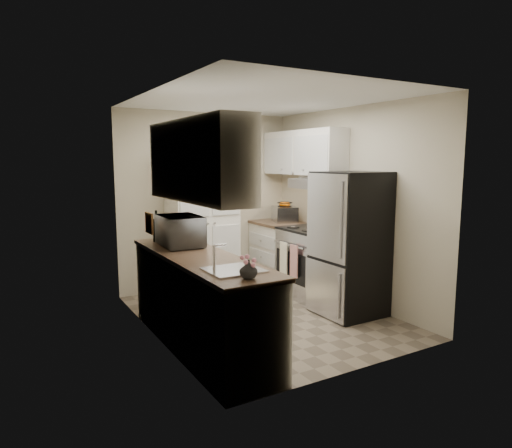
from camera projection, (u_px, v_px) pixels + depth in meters
name	position (u px, v px, depth m)	size (l,w,h in m)	color
ground	(264.00, 316.00, 5.40)	(3.20, 3.20, 0.00)	#7A6B56
room_shell	(263.00, 179.00, 5.15)	(2.64, 3.24, 2.52)	#B8B095
pantry_cabinet	(202.00, 221.00, 6.28)	(0.90, 0.55, 2.00)	silver
base_cabinet_left	(200.00, 303.00, 4.48)	(0.60, 2.30, 0.88)	silver
countertop_left	(200.00, 257.00, 4.41)	(0.63, 2.33, 0.04)	brown
base_cabinet_right	(279.00, 253.00, 6.85)	(0.60, 0.80, 0.88)	silver
countertop_right	(280.00, 223.00, 6.78)	(0.63, 0.83, 0.04)	brown
electric_range	(311.00, 261.00, 6.15)	(0.71, 0.78, 1.13)	#B7B7BC
refrigerator	(350.00, 244.00, 5.40)	(0.70, 0.72, 1.70)	#B7B7BC
microwave	(181.00, 231.00, 4.88)	(0.59, 0.40, 0.33)	#B5B6BA
wine_bottle	(156.00, 227.00, 5.13)	(0.08, 0.08, 0.32)	black
flower_vase	(248.00, 269.00, 3.53)	(0.14, 0.14, 0.15)	beige
cutting_board	(168.00, 229.00, 5.22)	(0.02, 0.21, 0.26)	#42802C
toaster_oven	(285.00, 214.00, 6.76)	(0.32, 0.40, 0.23)	#ABABAF
fruit_basket	(285.00, 203.00, 6.73)	(0.22, 0.22, 0.10)	orange
kitchen_mat	(240.00, 304.00, 5.84)	(0.45, 0.72, 0.01)	#CDB888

